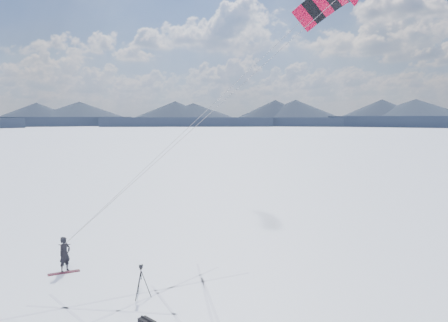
# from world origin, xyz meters

# --- Properties ---
(ground) EXTENTS (1800.00, 1800.00, 0.00)m
(ground) POSITION_xyz_m (0.00, 0.00, 0.00)
(ground) COLOR white
(horizon_hills) EXTENTS (704.00, 704.00, 10.90)m
(horizon_hills) POSITION_xyz_m (-0.00, 0.00, 4.87)
(horizon_hills) COLOR black
(horizon_hills) RESTS_ON ground
(snow_tracks) EXTENTS (17.62, 14.39, 0.01)m
(snow_tracks) POSITION_xyz_m (-0.56, -0.72, 0.00)
(snow_tracks) COLOR silver
(snow_tracks) RESTS_ON ground
(snowkiter) EXTENTS (0.58, 0.71, 1.68)m
(snowkiter) POSITION_xyz_m (-2.86, 3.12, 0.00)
(snowkiter) COLOR black
(snowkiter) RESTS_ON ground
(snowboard) EXTENTS (1.30, 1.08, 0.04)m
(snowboard) POSITION_xyz_m (-2.81, 2.90, 0.02)
(snowboard) COLOR maroon
(snowboard) RESTS_ON ground
(tripod) EXTENTS (0.70, 0.70, 1.37)m
(tripod) POSITION_xyz_m (1.84, 0.98, 0.89)
(tripod) COLOR black
(tripod) RESTS_ON ground
(power_kite) EXTENTS (13.61, 7.35, 12.70)m
(power_kite) POSITION_xyz_m (9.26, 7.56, 13.06)
(power_kite) COLOR #BC0429
(power_kite) RESTS_ON ground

